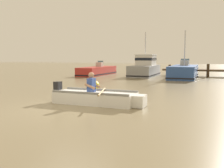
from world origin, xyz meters
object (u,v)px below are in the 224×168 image
object	(u,v)px
moored_boat_grey	(145,68)
moored_boat_red	(98,71)
rowboat_with_person	(97,97)
mooring_buoy	(94,86)
moored_boat_blue	(184,72)

from	to	relation	value
moored_boat_grey	moored_boat_red	bearing A→B (deg)	-175.78
moored_boat_grey	rowboat_with_person	bearing A→B (deg)	-81.15
moored_boat_grey	mooring_buoy	distance (m)	11.16
moored_boat_grey	moored_boat_blue	xyz separation A→B (m)	(3.54, -0.48, -0.26)
moored_boat_red	moored_boat_grey	world-z (taller)	moored_boat_grey
moored_boat_grey	moored_boat_blue	world-z (taller)	moored_boat_grey
moored_boat_red	moored_boat_blue	world-z (taller)	moored_boat_blue
moored_boat_grey	mooring_buoy	xyz separation A→B (m)	(0.46, -11.14, -0.48)
mooring_buoy	moored_boat_red	bearing A→B (deg)	115.45
moored_boat_red	moored_boat_blue	size ratio (longest dim) A/B	0.93
moored_boat_red	moored_boat_grey	size ratio (longest dim) A/B	1.16
rowboat_with_person	moored_boat_grey	xyz separation A→B (m)	(-2.25, 14.43, 0.50)
moored_boat_blue	rowboat_with_person	bearing A→B (deg)	-95.30
mooring_buoy	moored_boat_grey	bearing A→B (deg)	92.39
moored_boat_red	moored_boat_blue	distance (m)	8.22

